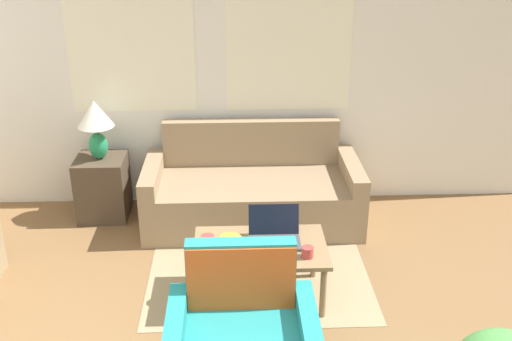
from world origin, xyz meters
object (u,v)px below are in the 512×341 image
cup_yellow (308,252)px  laptop (274,234)px  couch (252,193)px  snack_bowl (230,239)px  table_lamp (96,121)px  cup_navy (208,242)px  coffee_table (260,252)px

cup_yellow → laptop: bearing=132.4°
couch → snack_bowl: bearing=-99.8°
couch → laptop: size_ratio=5.23×
table_lamp → snack_bowl: 1.76m
cup_yellow → couch: bearing=103.5°
table_lamp → snack_bowl: (1.14, -1.26, -0.46)m
couch → cup_navy: 1.29m
cup_navy → snack_bowl: 0.18m
cup_navy → cup_yellow: (0.67, -0.13, -0.01)m
table_lamp → snack_bowl: bearing=-47.8°
cup_navy → snack_bowl: (0.15, 0.08, -0.03)m
table_lamp → cup_yellow: size_ratio=6.51×
couch → coffee_table: couch is taller
table_lamp → cup_navy: bearing=-53.6°
table_lamp → cup_yellow: bearing=-41.6°
table_lamp → cup_navy: 1.72m
coffee_table → cup_yellow: cup_yellow is taller
couch → snack_bowl: 1.17m
coffee_table → laptop: (0.10, 0.07, 0.10)m
cup_yellow → snack_bowl: bearing=157.4°
laptop → cup_yellow: (0.21, -0.23, -0.02)m
coffee_table → laptop: size_ratio=2.59×
table_lamp → coffee_table: bearing=-44.3°
couch → table_lamp: size_ratio=3.56×
cup_navy → cup_yellow: 0.69m
cup_yellow → snack_bowl: cup_yellow is taller
cup_navy → couch: bearing=74.0°
snack_bowl → coffee_table: bearing=-15.8°
coffee_table → snack_bowl: bearing=164.2°
laptop → cup_navy: size_ratio=3.53×
laptop → table_lamp: bearing=139.3°
table_lamp → laptop: bearing=-40.7°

